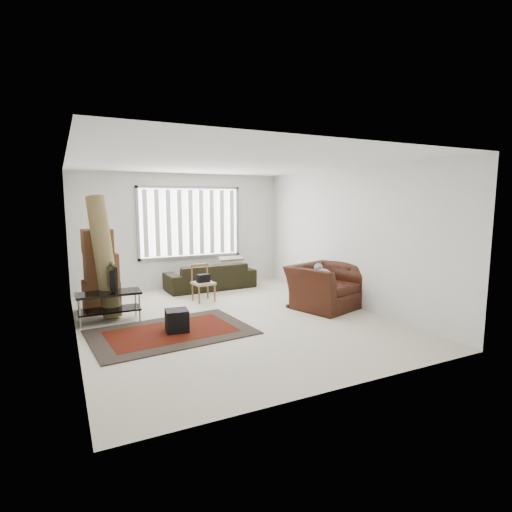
% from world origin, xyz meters
% --- Properties ---
extents(room, '(6.00, 6.02, 2.71)m').
position_xyz_m(room, '(0.03, 0.51, 1.76)').
color(room, beige).
rests_on(room, ground).
extents(persian_rug, '(2.56, 1.83, 0.02)m').
position_xyz_m(persian_rug, '(-1.14, -0.29, 0.01)').
color(persian_rug, black).
rests_on(persian_rug, ground).
extents(tv_stand, '(1.05, 0.47, 0.52)m').
position_xyz_m(tv_stand, '(-1.95, 0.74, 0.38)').
color(tv_stand, black).
rests_on(tv_stand, ground).
extents(tv, '(0.11, 0.85, 0.49)m').
position_xyz_m(tv, '(-1.95, 0.74, 0.77)').
color(tv, black).
rests_on(tv, tv_stand).
extents(subwoofer, '(0.38, 0.38, 0.34)m').
position_xyz_m(subwoofer, '(-1.06, -0.30, 0.19)').
color(subwoofer, black).
rests_on(subwoofer, persian_rug).
extents(moving_boxes, '(0.66, 0.61, 1.54)m').
position_xyz_m(moving_boxes, '(-1.99, 1.59, 0.72)').
color(moving_boxes, brown).
rests_on(moving_boxes, ground).
extents(white_flatpack, '(0.59, 0.33, 0.71)m').
position_xyz_m(white_flatpack, '(-1.92, 1.95, 0.35)').
color(white_flatpack, silver).
rests_on(white_flatpack, ground).
extents(rolled_rug, '(0.58, 0.81, 2.17)m').
position_xyz_m(rolled_rug, '(-1.96, 1.11, 1.09)').
color(rolled_rug, brown).
rests_on(rolled_rug, ground).
extents(sofa, '(2.10, 0.97, 0.80)m').
position_xyz_m(sofa, '(0.50, 2.45, 0.40)').
color(sofa, black).
rests_on(sofa, ground).
extents(side_chair, '(0.44, 0.44, 0.76)m').
position_xyz_m(side_chair, '(-0.04, 1.40, 0.42)').
color(side_chair, '#977F63').
rests_on(side_chair, ground).
extents(armchair, '(1.56, 1.46, 0.95)m').
position_xyz_m(armchair, '(1.94, -0.13, 0.48)').
color(armchair, '#33140A').
rests_on(armchair, ground).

